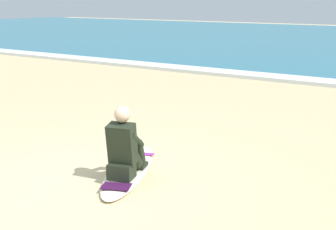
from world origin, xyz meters
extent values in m
plane|color=#CCB584|center=(0.00, 0.00, 0.00)|extent=(80.00, 80.00, 0.00)
cube|color=white|center=(0.00, 9.12, 0.06)|extent=(80.00, 0.90, 0.11)
ellipsoid|color=#EFE5C6|center=(0.28, 0.72, 0.04)|extent=(1.35, 2.15, 0.07)
cube|color=purple|center=(0.04, 1.26, 0.07)|extent=(0.48, 0.29, 0.01)
cube|color=#351037|center=(0.56, 0.10, 0.07)|extent=(0.43, 0.37, 0.01)
cube|color=black|center=(0.45, 0.35, 0.18)|extent=(0.38, 0.34, 0.20)
cylinder|color=black|center=(0.30, 0.50, 0.33)|extent=(0.26, 0.43, 0.43)
cylinder|color=black|center=(0.23, 0.69, 0.30)|extent=(0.19, 0.28, 0.42)
cube|color=black|center=(0.20, 0.75, 0.10)|extent=(0.16, 0.24, 0.05)
cylinder|color=black|center=(0.49, 0.55, 0.33)|extent=(0.26, 0.43, 0.43)
cylinder|color=black|center=(0.45, 0.75, 0.30)|extent=(0.19, 0.28, 0.42)
cube|color=black|center=(0.43, 0.82, 0.10)|extent=(0.16, 0.24, 0.05)
cube|color=black|center=(0.44, 0.38, 0.53)|extent=(0.41, 0.38, 0.57)
sphere|color=beige|center=(0.43, 0.41, 0.92)|extent=(0.21, 0.21, 0.21)
cylinder|color=black|center=(0.26, 0.49, 0.55)|extent=(0.20, 0.41, 0.31)
cylinder|color=black|center=(0.53, 0.57, 0.55)|extent=(0.20, 0.41, 0.31)
camera|label=1|loc=(4.06, -4.05, 2.35)|focal=49.53mm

